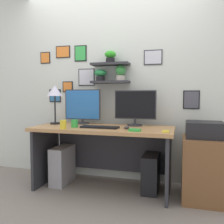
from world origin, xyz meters
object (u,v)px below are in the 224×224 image
desk (104,143)px  desk_lamp (55,93)px  printer (204,130)px  computer_mouse (127,128)px  scissors_tray (135,130)px  monitor_right (135,107)px  keyboard (100,127)px  coffee_mug (75,124)px  computer_tower_left (63,165)px  drawer_cabinet (203,169)px  computer_tower_right (151,173)px  pen_cup (63,125)px  cell_phone (166,131)px  monitor_left (83,106)px

desk → desk_lamp: size_ratio=3.29×
printer → computer_mouse: bearing=-173.4°
desk → scissors_tray: 0.56m
monitor_right → scissors_tray: bearing=-79.8°
keyboard → coffee_mug: 0.30m
keyboard → computer_mouse: bearing=1.0°
computer_tower_left → monitor_right: bearing=11.7°
drawer_cabinet → computer_tower_left: drawer_cabinet is taller
coffee_mug → computer_tower_right: size_ratio=0.21×
drawer_cabinet → computer_tower_right: 0.59m
computer_mouse → computer_tower_right: size_ratio=0.21×
pen_cup → keyboard: bearing=27.2°
desk_lamp → cell_phone: 1.50m
monitor_right → cell_phone: 0.60m
pen_cup → scissors_tray: size_ratio=0.83×
desk_lamp → pen_cup: desk_lamp is taller
desk_lamp → drawer_cabinet: bearing=-2.9°
drawer_cabinet → computer_tower_left: bearing=179.2°
cell_phone → computer_tower_left: bearing=170.4°
monitor_right → pen_cup: 0.90m
monitor_left → keyboard: (0.34, -0.31, -0.22)m
pen_cup → printer: pen_cup is taller
monitor_left → coffee_mug: 0.39m
keyboard → computer_tower_right: keyboard is taller
scissors_tray → printer: 0.74m
monitor_right → keyboard: 0.52m
desk → computer_mouse: computer_mouse is taller
drawer_cabinet → computer_tower_left: 1.69m
computer_mouse → coffee_mug: coffee_mug is taller
monitor_left → drawer_cabinet: 1.63m
coffee_mug → drawer_cabinet: (1.44, 0.13, -0.46)m
monitor_right → printer: size_ratio=1.35×
desk_lamp → coffee_mug: 0.56m
desk → scissors_tray: size_ratio=13.79×
keyboard → computer_tower_left: bearing=167.1°
keyboard → printer: bearing=5.0°
desk → cell_phone: size_ratio=11.82×
keyboard → computer_tower_left: size_ratio=0.93×
monitor_right → monitor_left: bearing=180.0°
computer_mouse → drawer_cabinet: 0.93m
desk → computer_tower_left: 0.63m
computer_mouse → computer_tower_left: computer_mouse is taller
desk → coffee_mug: coffee_mug is taller
monitor_right → desk_lamp: bearing=-173.4°
drawer_cabinet → computer_mouse: bearing=-173.4°
desk → cell_phone: bearing=-17.0°
desk → computer_tower_left: size_ratio=3.51×
cell_phone → scissors_tray: bearing=-171.0°
desk → pen_cup: 0.57m
drawer_cabinet → monitor_right: bearing=165.0°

